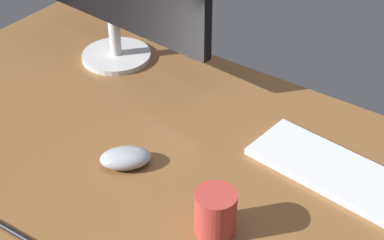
% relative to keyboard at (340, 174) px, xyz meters
% --- Properties ---
extents(desk, '(1.40, 0.84, 0.02)m').
position_rel_keyboard_xyz_m(desk, '(-0.37, -0.16, -0.02)').
color(desk, brown).
rests_on(desk, ground).
extents(keyboard, '(0.39, 0.18, 0.01)m').
position_rel_keyboard_xyz_m(keyboard, '(0.00, 0.00, 0.00)').
color(keyboard, silver).
rests_on(keyboard, desk).
extents(computer_mouse, '(0.12, 0.12, 0.04)m').
position_rel_keyboard_xyz_m(computer_mouse, '(-0.38, -0.23, 0.01)').
color(computer_mouse, '#999EA5').
rests_on(computer_mouse, desk).
extents(coffee_mug, '(0.08, 0.08, 0.09)m').
position_rel_keyboard_xyz_m(coffee_mug, '(-0.13, -0.27, 0.04)').
color(coffee_mug, '#B23833').
rests_on(coffee_mug, desk).
extents(pen, '(0.14, 0.02, 0.01)m').
position_rel_keyboard_xyz_m(pen, '(-0.41, -0.49, -0.00)').
color(pen, black).
rests_on(pen, desk).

